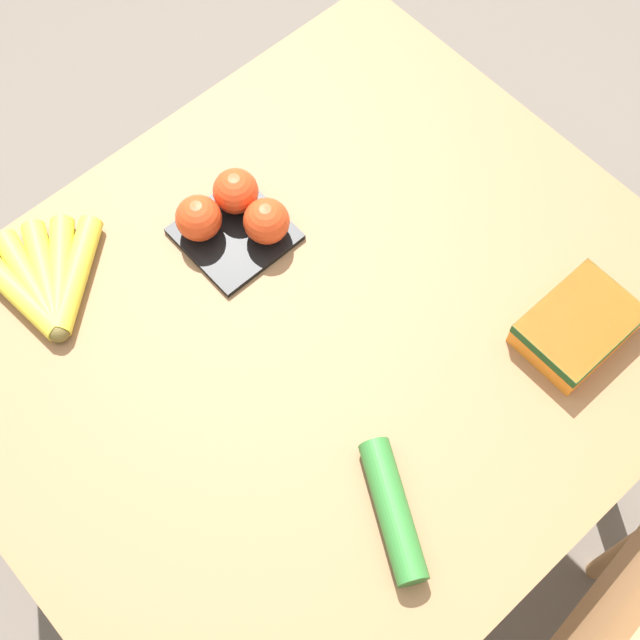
{
  "coord_description": "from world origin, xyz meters",
  "views": [
    {
      "loc": [
        0.37,
        0.41,
        1.95
      ],
      "look_at": [
        0.0,
        0.0,
        0.8
      ],
      "focal_mm": 50.0,
      "sensor_mm": 36.0,
      "label": 1
    }
  ],
  "objects_px": {
    "tomato_pack": "(234,215)",
    "banana_bunch": "(46,282)",
    "carrot_bag": "(578,325)",
    "cucumber_near": "(393,510)"
  },
  "relations": [
    {
      "from": "carrot_bag",
      "to": "cucumber_near",
      "type": "relative_size",
      "value": 0.87
    },
    {
      "from": "carrot_bag",
      "to": "cucumber_near",
      "type": "distance_m",
      "value": 0.38
    },
    {
      "from": "tomato_pack",
      "to": "cucumber_near",
      "type": "bearing_deg",
      "value": 74.81
    },
    {
      "from": "tomato_pack",
      "to": "cucumber_near",
      "type": "relative_size",
      "value": 0.82
    },
    {
      "from": "banana_bunch",
      "to": "cucumber_near",
      "type": "height_order",
      "value": "cucumber_near"
    },
    {
      "from": "banana_bunch",
      "to": "tomato_pack",
      "type": "relative_size",
      "value": 1.33
    },
    {
      "from": "tomato_pack",
      "to": "carrot_bag",
      "type": "relative_size",
      "value": 0.94
    },
    {
      "from": "tomato_pack",
      "to": "carrot_bag",
      "type": "xyz_separation_m",
      "value": [
        -0.25,
        0.47,
        -0.01
      ]
    },
    {
      "from": "carrot_bag",
      "to": "cucumber_near",
      "type": "height_order",
      "value": "carrot_bag"
    },
    {
      "from": "tomato_pack",
      "to": "banana_bunch",
      "type": "bearing_deg",
      "value": -21.14
    }
  ]
}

